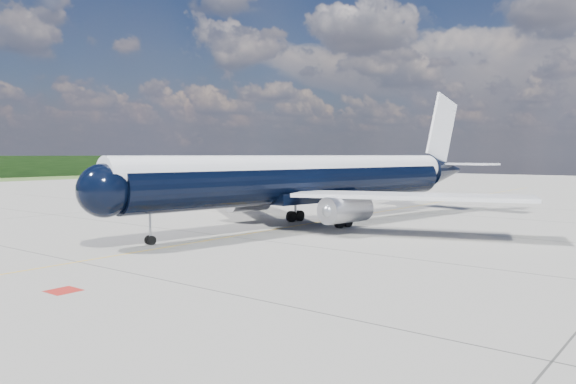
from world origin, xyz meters
name	(u,v)px	position (x,y,z in m)	size (l,w,h in m)	color
ground	(349,217)	(0.00, 30.00, 0.00)	(320.00, 320.00, 0.00)	gray
taxiway_centerline	(325,221)	(0.00, 25.00, 0.00)	(0.16, 160.00, 0.01)	#DCA20B
red_marking	(63,291)	(6.80, -10.00, 0.00)	(1.60, 1.60, 0.01)	maroon
main_airliner	(318,179)	(1.14, 21.90, 4.79)	(43.38, 53.29, 15.44)	black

